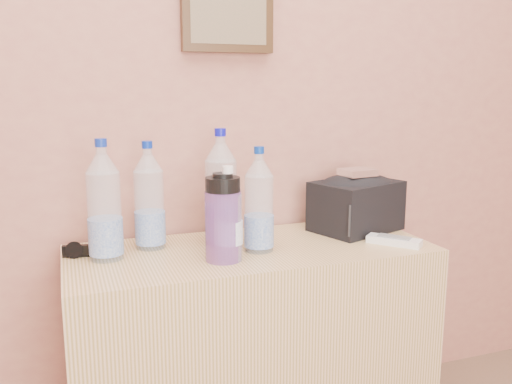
{
  "coord_description": "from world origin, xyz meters",
  "views": [
    {
      "loc": [
        -0.35,
        0.26,
        1.17
      ],
      "look_at": [
        0.17,
        1.71,
        0.87
      ],
      "focal_mm": 38.0,
      "sensor_mm": 36.0,
      "label": 1
    }
  ],
  "objects_px": {
    "ac_remote": "(394,241)",
    "pet_large_c": "(221,193)",
    "sunglasses": "(86,250)",
    "pet_small": "(228,220)",
    "foil_packet": "(357,172)",
    "pet_large_b": "(149,201)",
    "pet_large_d": "(259,205)",
    "toiletry_bag": "(356,203)",
    "nalgene_bottle": "(223,218)",
    "dresser": "(252,351)",
    "pet_large_a": "(104,207)"
  },
  "relations": [
    {
      "from": "ac_remote",
      "to": "pet_large_c",
      "type": "bearing_deg",
      "value": -151.94
    },
    {
      "from": "sunglasses",
      "to": "ac_remote",
      "type": "bearing_deg",
      "value": -1.41
    },
    {
      "from": "pet_small",
      "to": "foil_packet",
      "type": "height_order",
      "value": "pet_small"
    },
    {
      "from": "pet_large_b",
      "to": "foil_packet",
      "type": "xyz_separation_m",
      "value": [
        0.69,
        -0.04,
        0.06
      ]
    },
    {
      "from": "pet_large_d",
      "to": "toiletry_bag",
      "type": "height_order",
      "value": "pet_large_d"
    },
    {
      "from": "pet_large_d",
      "to": "sunglasses",
      "type": "bearing_deg",
      "value": 166.56
    },
    {
      "from": "sunglasses",
      "to": "ac_remote",
      "type": "relative_size",
      "value": 0.81
    },
    {
      "from": "pet_large_c",
      "to": "nalgene_bottle",
      "type": "height_order",
      "value": "pet_large_c"
    },
    {
      "from": "pet_small",
      "to": "dresser",
      "type": "bearing_deg",
      "value": 42.95
    },
    {
      "from": "pet_small",
      "to": "sunglasses",
      "type": "distance_m",
      "value": 0.43
    },
    {
      "from": "dresser",
      "to": "ac_remote",
      "type": "distance_m",
      "value": 0.57
    },
    {
      "from": "pet_large_b",
      "to": "pet_large_c",
      "type": "distance_m",
      "value": 0.22
    },
    {
      "from": "pet_large_c",
      "to": "pet_large_d",
      "type": "height_order",
      "value": "pet_large_c"
    },
    {
      "from": "pet_large_a",
      "to": "toiletry_bag",
      "type": "bearing_deg",
      "value": 2.68
    },
    {
      "from": "dresser",
      "to": "pet_large_d",
      "type": "relative_size",
      "value": 3.51
    },
    {
      "from": "pet_large_c",
      "to": "foil_packet",
      "type": "xyz_separation_m",
      "value": [
        0.47,
        -0.01,
        0.04
      ]
    },
    {
      "from": "pet_large_d",
      "to": "foil_packet",
      "type": "bearing_deg",
      "value": 14.8
    },
    {
      "from": "ac_remote",
      "to": "foil_packet",
      "type": "distance_m",
      "value": 0.27
    },
    {
      "from": "ac_remote",
      "to": "foil_packet",
      "type": "height_order",
      "value": "foil_packet"
    },
    {
      "from": "pet_large_b",
      "to": "pet_large_c",
      "type": "height_order",
      "value": "pet_large_c"
    },
    {
      "from": "pet_large_b",
      "to": "pet_large_a",
      "type": "bearing_deg",
      "value": -152.99
    },
    {
      "from": "foil_packet",
      "to": "toiletry_bag",
      "type": "bearing_deg",
      "value": 64.28
    },
    {
      "from": "sunglasses",
      "to": "pet_small",
      "type": "bearing_deg",
      "value": -14.01
    },
    {
      "from": "pet_large_c",
      "to": "ac_remote",
      "type": "relative_size",
      "value": 2.18
    },
    {
      "from": "pet_large_a",
      "to": "pet_large_b",
      "type": "xyz_separation_m",
      "value": [
        0.14,
        0.07,
        -0.01
      ]
    },
    {
      "from": "pet_large_c",
      "to": "pet_small",
      "type": "bearing_deg",
      "value": -99.75
    },
    {
      "from": "pet_large_b",
      "to": "dresser",
      "type": "bearing_deg",
      "value": -20.17
    },
    {
      "from": "dresser",
      "to": "pet_large_d",
      "type": "height_order",
      "value": "pet_large_d"
    },
    {
      "from": "nalgene_bottle",
      "to": "pet_large_d",
      "type": "bearing_deg",
      "value": 22.69
    },
    {
      "from": "nalgene_bottle",
      "to": "toiletry_bag",
      "type": "xyz_separation_m",
      "value": [
        0.52,
        0.16,
        -0.03
      ]
    },
    {
      "from": "pet_large_d",
      "to": "nalgene_bottle",
      "type": "xyz_separation_m",
      "value": [
        -0.13,
        -0.05,
        -0.02
      ]
    },
    {
      "from": "sunglasses",
      "to": "foil_packet",
      "type": "bearing_deg",
      "value": 10.1
    },
    {
      "from": "ac_remote",
      "to": "pet_large_b",
      "type": "bearing_deg",
      "value": -147.96
    },
    {
      "from": "foil_packet",
      "to": "dresser",
      "type": "bearing_deg",
      "value": -170.49
    },
    {
      "from": "pet_large_a",
      "to": "toiletry_bag",
      "type": "distance_m",
      "value": 0.83
    },
    {
      "from": "dresser",
      "to": "pet_small",
      "type": "relative_size",
      "value": 4.08
    },
    {
      "from": "sunglasses",
      "to": "pet_large_b",
      "type": "bearing_deg",
      "value": 18.44
    },
    {
      "from": "pet_large_c",
      "to": "sunglasses",
      "type": "distance_m",
      "value": 0.43
    },
    {
      "from": "dresser",
      "to": "toiletry_bag",
      "type": "xyz_separation_m",
      "value": [
        0.4,
        0.08,
        0.44
      ]
    },
    {
      "from": "pet_large_b",
      "to": "pet_large_d",
      "type": "distance_m",
      "value": 0.33
    },
    {
      "from": "dresser",
      "to": "pet_small",
      "type": "height_order",
      "value": "pet_small"
    },
    {
      "from": "ac_remote",
      "to": "foil_packet",
      "type": "xyz_separation_m",
      "value": [
        -0.03,
        0.19,
        0.19
      ]
    },
    {
      "from": "sunglasses",
      "to": "toiletry_bag",
      "type": "bearing_deg",
      "value": 10.64
    },
    {
      "from": "pet_small",
      "to": "toiletry_bag",
      "type": "distance_m",
      "value": 0.53
    },
    {
      "from": "pet_large_c",
      "to": "pet_large_a",
      "type": "bearing_deg",
      "value": -173.4
    },
    {
      "from": "pet_large_b",
      "to": "sunglasses",
      "type": "relative_size",
      "value": 2.43
    },
    {
      "from": "dresser",
      "to": "sunglasses",
      "type": "xyz_separation_m",
      "value": [
        -0.48,
        0.08,
        0.36
      ]
    },
    {
      "from": "pet_large_a",
      "to": "ac_remote",
      "type": "bearing_deg",
      "value": -10.31
    },
    {
      "from": "pet_small",
      "to": "ac_remote",
      "type": "bearing_deg",
      "value": -2.62
    },
    {
      "from": "pet_large_a",
      "to": "pet_large_d",
      "type": "relative_size",
      "value": 1.1
    }
  ]
}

